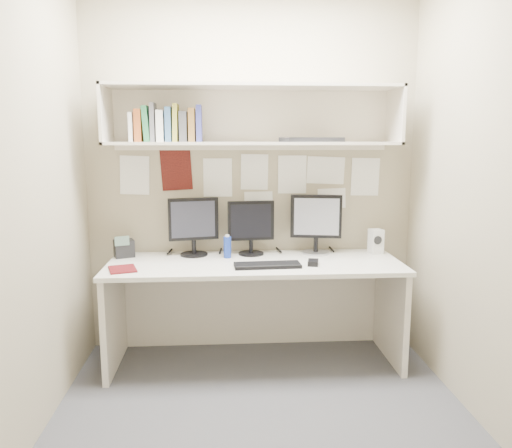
{
  "coord_description": "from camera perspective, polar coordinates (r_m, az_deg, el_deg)",
  "views": [
    {
      "loc": [
        -0.21,
        -2.67,
        1.56
      ],
      "look_at": [
        -0.01,
        0.35,
        1.04
      ],
      "focal_mm": 35.0,
      "sensor_mm": 36.0,
      "label": 1
    }
  ],
  "objects": [
    {
      "name": "floor",
      "position": [
        3.1,
        0.66,
        -20.48
      ],
      "size": [
        2.4,
        2.0,
        0.01
      ],
      "primitive_type": "cube",
      "color": "#424247",
      "rests_on": "ground"
    },
    {
      "name": "wall_back",
      "position": [
        3.69,
        -0.5,
        5.66
      ],
      "size": [
        2.4,
        0.02,
        2.6
      ],
      "primitive_type": "cube",
      "color": "#9D9378",
      "rests_on": "ground"
    },
    {
      "name": "wall_front",
      "position": [
        1.71,
        3.33,
        0.91
      ],
      "size": [
        2.4,
        0.02,
        2.6
      ],
      "primitive_type": "cube",
      "color": "#9D9378",
      "rests_on": "ground"
    },
    {
      "name": "wall_left",
      "position": [
        2.86,
        -24.03,
        3.65
      ],
      "size": [
        0.02,
        2.0,
        2.6
      ],
      "primitive_type": "cube",
      "color": "#9D9378",
      "rests_on": "ground"
    },
    {
      "name": "wall_right",
      "position": [
        3.03,
        24.0,
        3.95
      ],
      "size": [
        0.02,
        2.0,
        2.6
      ],
      "primitive_type": "cube",
      "color": "#9D9378",
      "rests_on": "ground"
    },
    {
      "name": "desk",
      "position": [
        3.54,
        -0.15,
        -10.02
      ],
      "size": [
        2.0,
        0.7,
        0.73
      ],
      "color": "beige",
      "rests_on": "floor"
    },
    {
      "name": "overhead_hutch",
      "position": [
        3.54,
        -0.37,
        12.29
      ],
      "size": [
        2.0,
        0.38,
        0.4
      ],
      "color": "beige",
      "rests_on": "wall_back"
    },
    {
      "name": "pinned_papers",
      "position": [
        3.69,
        -0.49,
        4.88
      ],
      "size": [
        1.92,
        0.01,
        0.48
      ],
      "primitive_type": null,
      "color": "white",
      "rests_on": "wall_back"
    },
    {
      "name": "monitor_left",
      "position": [
        3.6,
        -7.16,
        0.03
      ],
      "size": [
        0.36,
        0.2,
        0.42
      ],
      "rotation": [
        0.0,
        0.0,
        0.21
      ],
      "color": "black",
      "rests_on": "desk"
    },
    {
      "name": "monitor_center",
      "position": [
        3.6,
        -0.58,
        -0.09
      ],
      "size": [
        0.34,
        0.18,
        0.39
      ],
      "rotation": [
        0.0,
        0.0,
        0.1
      ],
      "color": "black",
      "rests_on": "desk"
    },
    {
      "name": "monitor_right",
      "position": [
        3.65,
        6.88,
        0.3
      ],
      "size": [
        0.37,
        0.2,
        0.43
      ],
      "rotation": [
        0.0,
        0.0,
        -0.17
      ],
      "color": "#A5A5AA",
      "rests_on": "desk"
    },
    {
      "name": "keyboard",
      "position": [
        3.29,
        1.31,
        -4.73
      ],
      "size": [
        0.44,
        0.18,
        0.02
      ],
      "primitive_type": "cube",
      "rotation": [
        0.0,
        0.0,
        0.05
      ],
      "color": "black",
      "rests_on": "desk"
    },
    {
      "name": "mouse",
      "position": [
        3.35,
        6.54,
        -4.4
      ],
      "size": [
        0.09,
        0.12,
        0.03
      ],
      "primitive_type": "cube",
      "rotation": [
        0.0,
        0.0,
        -0.23
      ],
      "color": "black",
      "rests_on": "desk"
    },
    {
      "name": "speaker",
      "position": [
        3.76,
        13.53,
        -1.93
      ],
      "size": [
        0.1,
        0.11,
        0.18
      ],
      "rotation": [
        0.0,
        0.0,
        0.19
      ],
      "color": "silver",
      "rests_on": "desk"
    },
    {
      "name": "blue_bottle",
      "position": [
        3.52,
        -3.29,
        -2.63
      ],
      "size": [
        0.05,
        0.05,
        0.17
      ],
      "color": "navy",
      "rests_on": "desk"
    },
    {
      "name": "maroon_notebook",
      "position": [
        3.32,
        -15.01,
        -5.0
      ],
      "size": [
        0.22,
        0.24,
        0.01
      ],
      "primitive_type": "cube",
      "rotation": [
        0.0,
        0.0,
        0.3
      ],
      "color": "#530E12",
      "rests_on": "desk"
    },
    {
      "name": "desk_phone",
      "position": [
        3.67,
        -14.85,
        -2.69
      ],
      "size": [
        0.16,
        0.16,
        0.16
      ],
      "rotation": [
        0.0,
        0.0,
        0.38
      ],
      "color": "black",
      "rests_on": "desk"
    },
    {
      "name": "book_stack",
      "position": [
        3.48,
        -10.17,
        11.09
      ],
      "size": [
        0.48,
        0.16,
        0.26
      ],
      "color": "silver",
      "rests_on": "overhead_hutch"
    },
    {
      "name": "hutch_tray",
      "position": [
        3.49,
        6.42,
        9.57
      ],
      "size": [
        0.46,
        0.29,
        0.03
      ],
      "primitive_type": "cube",
      "rotation": [
        0.0,
        0.0,
        0.32
      ],
      "color": "black",
      "rests_on": "overhead_hutch"
    }
  ]
}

